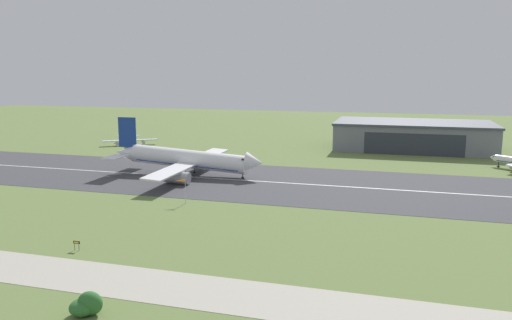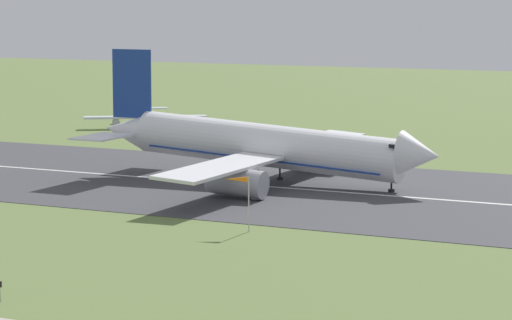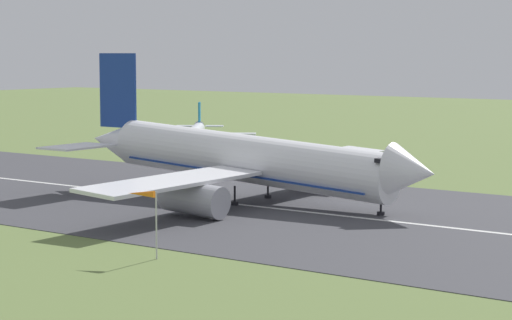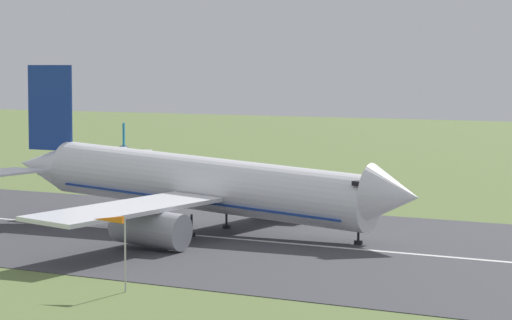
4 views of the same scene
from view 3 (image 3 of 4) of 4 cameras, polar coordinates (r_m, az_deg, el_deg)
name	(u,v)px [view 3 (image 3 of 4)]	position (r m, az deg, el deg)	size (l,w,h in m)	color
runway_strip	(382,221)	(105.20, 7.23, -3.45)	(393.02, 49.70, 0.06)	#3D3D42
runway_centreline	(382,220)	(105.20, 7.23, -3.43)	(353.72, 0.70, 0.01)	silver
airplane_landing	(247,160)	(117.11, -0.50, -0.03)	(49.18, 54.00, 17.41)	white
airplane_parked_west	(195,132)	(189.55, -3.50, 1.60)	(20.74, 21.40, 7.65)	silver
windsock_pole	(143,197)	(85.33, -6.48, -2.14)	(2.63, 1.31, 5.87)	#B7B7BC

